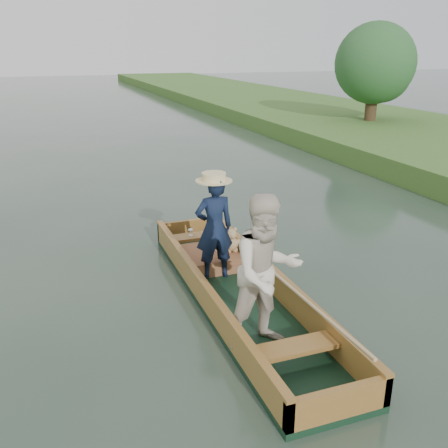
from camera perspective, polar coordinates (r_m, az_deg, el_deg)
name	(u,v)px	position (r m, az deg, el deg)	size (l,w,h in m)	color
ground	(239,303)	(6.89, 1.73, -9.06)	(120.00, 120.00, 0.00)	#283D30
trees_far	(147,76)	(13.40, -8.83, 16.38)	(21.84, 9.80, 4.27)	#47331E
punt	(243,271)	(6.35, 2.14, -5.36)	(1.15, 5.00, 1.86)	black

